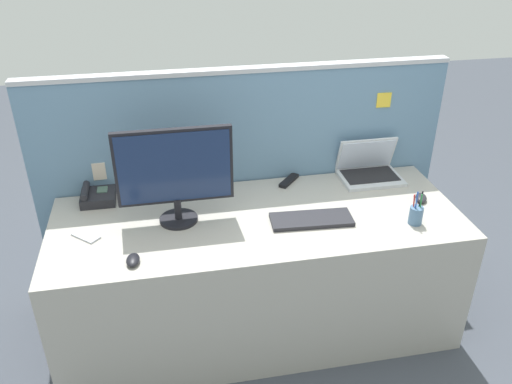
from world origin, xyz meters
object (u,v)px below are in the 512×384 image
Objects in this scene: keyboard_main at (311,220)px; computer_mouse_left_hand at (421,198)px; cell_phone_silver_slab at (86,236)px; laptop at (369,168)px; tv_remote at (289,181)px; computer_mouse_right_hand at (133,260)px; pen_cup at (416,215)px; desktop_monitor at (175,171)px; desk_phone at (97,196)px.

computer_mouse_left_hand is (0.64, 0.09, 0.01)m from keyboard_main.
cell_phone_silver_slab is at bearing -156.91° from computer_mouse_left_hand.
keyboard_main is (-0.47, -0.41, -0.04)m from laptop.
tv_remote is at bearing 94.83° from keyboard_main.
computer_mouse_right_hand is 0.54× the size of pen_cup.
computer_mouse_left_hand is at bearing -45.87° from cell_phone_silver_slab.
tv_remote reaches higher than cell_phone_silver_slab.
pen_cup is (0.04, -0.53, -0.00)m from laptop.
desktop_monitor reaches higher than cell_phone_silver_slab.
cell_phone_silver_slab is (-0.45, -0.07, -0.27)m from desktop_monitor.
computer_mouse_right_hand is 1.00× the size of computer_mouse_left_hand.
pen_cup is at bearing -18.68° from desk_phone.
desk_phone is at bearing 161.32° from pen_cup.
cell_phone_silver_slab is (-0.03, -0.35, -0.03)m from desk_phone.
laptop reaches higher than computer_mouse_right_hand.
computer_mouse_right_hand is at bearing -177.20° from pen_cup.
pen_cup reaches higher than tv_remote.
laptop is 2.04× the size of tv_remote.
laptop is 1.83× the size of desk_phone.
computer_mouse_left_hand reaches higher than cell_phone_silver_slab.
keyboard_main is at bearing -138.35° from laptop.
cell_phone_silver_slab is at bearing -120.67° from tv_remote.
computer_mouse_right_hand reaches higher than tv_remote.
laptop is at bearing 13.47° from desktop_monitor.
desk_phone is 1.34× the size of cell_phone_silver_slab.
computer_mouse_left_hand is at bearing -61.17° from laptop.
laptop is at bearing -0.23° from desk_phone.
desktop_monitor is 3.35× the size of tv_remote.
desktop_monitor reaches higher than computer_mouse_right_hand.
pen_cup is at bearing -100.50° from computer_mouse_left_hand.
laptop is 0.62m from keyboard_main.
laptop is at bearing 45.20° from keyboard_main.
desk_phone is at bearing -168.33° from computer_mouse_left_hand.
desk_phone is at bearing 38.18° from cell_phone_silver_slab.
laptop is 0.48m from tv_remote.
cell_phone_silver_slab is at bearing 179.80° from keyboard_main.
pen_cup reaches higher than computer_mouse_right_hand.
computer_mouse_right_hand is at bearing -147.28° from computer_mouse_left_hand.
desktop_monitor is 1.33m from computer_mouse_left_hand.
desktop_monitor is at bearing -37.51° from cell_phone_silver_slab.
keyboard_main is at bearing -12.35° from desktop_monitor.
desktop_monitor is at bearing -159.83° from computer_mouse_left_hand.
keyboard_main is 2.43× the size of tv_remote.
desktop_monitor is 0.48m from computer_mouse_right_hand.
desktop_monitor reaches higher than tv_remote.
desktop_monitor is 3.00× the size of desk_phone.
laptop is 2.45× the size of cell_phone_silver_slab.
pen_cup reaches higher than computer_mouse_left_hand.
pen_cup is 1.30× the size of cell_phone_silver_slab.
keyboard_main is 4.13× the size of computer_mouse_left_hand.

